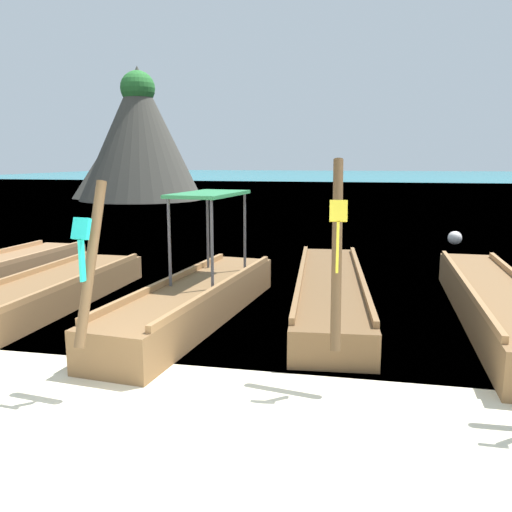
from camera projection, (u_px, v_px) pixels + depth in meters
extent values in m
plane|color=beige|center=(163.00, 460.00, 4.80)|extent=(120.00, 120.00, 0.00)
plane|color=#147A89|center=(352.00, 181.00, 64.72)|extent=(120.00, 120.00, 0.00)
cube|color=brown|center=(49.00, 293.00, 9.78)|extent=(1.36, 5.27, 0.49)
cube|color=#9F7246|center=(19.00, 276.00, 9.86)|extent=(0.16, 4.83, 0.10)
cube|color=#9F7246|center=(77.00, 279.00, 9.60)|extent=(0.16, 4.83, 0.10)
cube|color=brown|center=(195.00, 303.00, 8.92)|extent=(1.66, 5.41, 0.59)
cube|color=#9F7246|center=(168.00, 281.00, 9.01)|extent=(0.62, 4.88, 0.10)
cube|color=#9F7246|center=(223.00, 285.00, 8.71)|extent=(0.62, 4.88, 0.10)
cylinder|color=brown|center=(91.00, 263.00, 6.07)|extent=(0.20, 0.73, 1.86)
cube|color=#1ECCBC|center=(81.00, 229.00, 5.87)|extent=(0.21, 0.15, 0.25)
cube|color=#1ECCBC|center=(82.00, 261.00, 5.92)|extent=(0.04, 0.08, 0.47)
cylinder|color=#4C4C51|center=(169.00, 243.00, 8.73)|extent=(0.06, 0.06, 1.45)
cylinder|color=#4C4C51|center=(212.00, 245.00, 8.50)|extent=(0.06, 0.06, 1.45)
cylinder|color=#4C4C51|center=(208.00, 231.00, 10.23)|extent=(0.06, 0.06, 1.45)
cylinder|color=#4C4C51|center=(245.00, 232.00, 10.00)|extent=(0.06, 0.06, 1.45)
cube|color=#2D844C|center=(209.00, 194.00, 9.23)|extent=(1.11, 1.89, 0.06)
cube|color=brown|center=(330.00, 291.00, 9.87)|extent=(1.68, 6.49, 0.51)
cube|color=brown|center=(301.00, 274.00, 9.88)|extent=(0.55, 5.89, 0.10)
cube|color=brown|center=(361.00, 276.00, 9.75)|extent=(0.55, 5.89, 0.10)
cylinder|color=brown|center=(337.00, 252.00, 6.27)|extent=(0.19, 0.90, 2.20)
cube|color=yellow|center=(338.00, 211.00, 6.00)|extent=(0.21, 0.15, 0.25)
cube|color=yellow|center=(338.00, 247.00, 6.05)|extent=(0.04, 0.08, 0.59)
cube|color=brown|center=(494.00, 305.00, 8.79)|extent=(1.17, 6.36, 0.60)
cube|color=#9F7246|center=(465.00, 283.00, 8.84)|extent=(0.19, 5.83, 0.10)
cone|color=#47443D|center=(139.00, 134.00, 34.99)|extent=(8.13, 8.13, 8.61)
cone|color=#4E4B43|center=(102.00, 175.00, 36.91)|extent=(4.19, 4.19, 3.15)
sphere|color=#2D7A33|center=(138.00, 88.00, 34.48)|extent=(2.24, 2.24, 2.24)
sphere|color=white|center=(455.00, 238.00, 16.78)|extent=(0.43, 0.43, 0.43)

